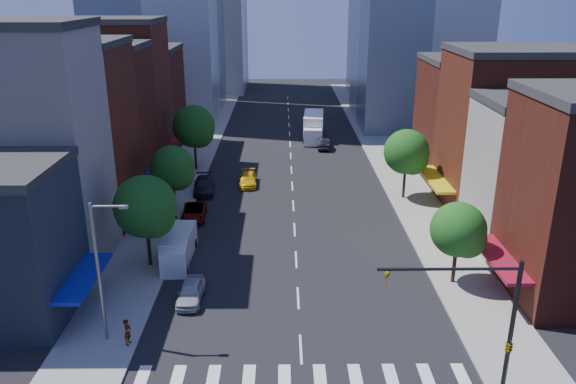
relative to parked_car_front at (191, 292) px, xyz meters
name	(u,v)px	position (x,y,z in m)	size (l,w,h in m)	color
ground	(301,349)	(7.50, -5.75, -0.69)	(220.00, 220.00, 0.00)	black
sidewalk_left	(193,160)	(-5.00, 34.25, -0.62)	(5.00, 120.00, 0.15)	gray
sidewalk_right	(389,160)	(20.00, 34.25, -0.62)	(5.00, 120.00, 0.15)	gray
crosswalk	(302,382)	(7.50, -8.75, -0.69)	(19.00, 3.00, 0.01)	silver
bldg_left_1	(17,153)	(-13.50, 6.25, 8.31)	(12.00, 8.00, 18.00)	beige
bldg_left_2	(61,138)	(-13.50, 14.75, 7.31)	(12.00, 9.00, 16.00)	#5A2215
bldg_left_3	(92,122)	(-13.50, 23.25, 6.81)	(12.00, 8.00, 15.00)	#491912
bldg_left_4	(114,98)	(-13.50, 31.75, 7.81)	(12.00, 9.00, 17.00)	#5A2215
bldg_left_5	(135,100)	(-13.50, 41.25, 5.81)	(12.00, 10.00, 13.00)	#491912
bldg_right_1	(550,177)	(28.50, 9.25, 5.31)	(12.00, 8.00, 12.00)	beige
bldg_right_2	(510,133)	(28.50, 18.25, 6.81)	(12.00, 10.00, 15.00)	#5A2215
bldg_right_3	(476,120)	(28.50, 28.25, 5.81)	(12.00, 10.00, 13.00)	#491912
traffic_signal	(500,332)	(17.44, -10.25, 3.46)	(7.24, 2.24, 8.00)	black
streetlight	(101,264)	(-4.31, -4.75, 4.58)	(2.25, 0.25, 9.00)	slate
tree_left_near	(147,209)	(-3.85, 5.18, 4.17)	(4.80, 4.80, 7.30)	black
tree_left_mid	(174,169)	(-3.85, 16.18, 3.83)	(4.20, 4.20, 6.65)	black
tree_left_far	(195,128)	(-3.85, 30.18, 4.51)	(5.00, 5.00, 7.75)	black
tree_right_near	(460,232)	(19.15, 2.18, 3.50)	(4.00, 4.00, 6.20)	black
tree_right_far	(408,154)	(19.15, 20.18, 4.17)	(4.60, 4.60, 7.20)	black
parked_car_front	(191,292)	(0.00, 0.00, 0.00)	(1.64, 4.08, 1.39)	#B3B3B8
parked_car_second	(181,246)	(-1.95, 7.31, 0.06)	(1.59, 4.56, 1.50)	black
parked_car_third	(194,212)	(-2.00, 14.97, -0.04)	(2.17, 4.71, 1.31)	#999999
parked_car_rear	(204,186)	(-2.00, 22.32, 0.07)	(2.15, 5.28, 1.53)	black
cargo_van_near	(176,253)	(-1.99, 5.33, 0.35)	(2.39, 5.11, 2.12)	silver
cargo_van_far	(179,245)	(-2.01, 6.78, 0.39)	(2.26, 5.21, 2.19)	silver
taxi	(248,179)	(2.56, 24.74, -0.03)	(1.86, 4.58, 1.33)	yellow
traffic_car_oncoming	(324,143)	(12.09, 39.94, 0.04)	(1.55, 4.44, 1.46)	black
traffic_car_far	(318,133)	(11.61, 45.86, -0.01)	(1.61, 4.01, 1.37)	#999999
box_truck	(313,127)	(10.92, 45.18, 1.03)	(3.34, 9.21, 3.64)	white
pedestrian_near	(128,332)	(-3.00, -5.31, 0.30)	(0.62, 0.41, 1.69)	#999999
pedestrian_far	(175,225)	(-3.00, 10.77, 0.41)	(0.92, 0.72, 1.90)	#999999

